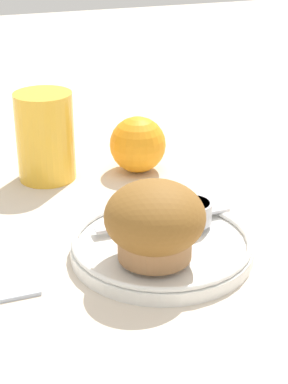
{
  "coord_description": "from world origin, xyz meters",
  "views": [
    {
      "loc": [
        -0.24,
        -0.57,
        0.35
      ],
      "look_at": [
        -0.02,
        0.02,
        0.06
      ],
      "focal_mm": 60.0,
      "sensor_mm": 36.0,
      "label": 1
    }
  ],
  "objects_px": {
    "orange_fruit": "(138,145)",
    "juice_glass": "(45,137)",
    "butter_knife": "(159,219)",
    "muffin": "(155,222)"
  },
  "relations": [
    {
      "from": "juice_glass",
      "to": "orange_fruit",
      "type": "bearing_deg",
      "value": -8.91
    },
    {
      "from": "butter_knife",
      "to": "juice_glass",
      "type": "height_order",
      "value": "juice_glass"
    },
    {
      "from": "juice_glass",
      "to": "muffin",
      "type": "bearing_deg",
      "value": -79.93
    },
    {
      "from": "muffin",
      "to": "juice_glass",
      "type": "height_order",
      "value": "juice_glass"
    },
    {
      "from": "juice_glass",
      "to": "butter_knife",
      "type": "bearing_deg",
      "value": -68.33
    },
    {
      "from": "orange_fruit",
      "to": "juice_glass",
      "type": "distance_m",
      "value": 0.12
    },
    {
      "from": "muffin",
      "to": "butter_knife",
      "type": "xyz_separation_m",
      "value": [
        0.03,
        0.07,
        -0.04
      ]
    },
    {
      "from": "orange_fruit",
      "to": "juice_glass",
      "type": "xyz_separation_m",
      "value": [
        -0.12,
        0.02,
        0.02
      ]
    },
    {
      "from": "muffin",
      "to": "orange_fruit",
      "type": "xyz_separation_m",
      "value": [
        0.07,
        0.25,
        -0.02
      ]
    },
    {
      "from": "muffin",
      "to": "orange_fruit",
      "type": "relative_size",
      "value": 1.3
    }
  ]
}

